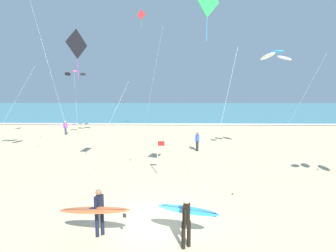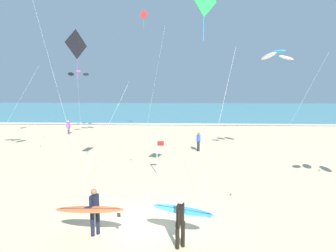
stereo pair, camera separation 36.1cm
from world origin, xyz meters
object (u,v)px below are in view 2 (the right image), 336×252
(surfer_trailing, at_px, (181,215))
(bystander_purple_top, at_px, (69,127))
(kite_arc_rose_mid, at_px, (78,73))
(bystander_blue_top, at_px, (198,142))
(surfer_lead, at_px, (92,209))
(lifeguard_flag, at_px, (158,154))
(kite_diamond_emerald_outer, at_px, (205,6))
(kite_diamond_scarlet_close, at_px, (145,22))
(kite_diamond_charcoal_far, at_px, (78,48))
(kite_arc_cobalt_extra, at_px, (278,55))

(surfer_trailing, distance_m, bystander_purple_top, 24.69)
(kite_arc_rose_mid, height_order, bystander_blue_top, kite_arc_rose_mid)
(surfer_lead, height_order, lifeguard_flag, lifeguard_flag)
(bystander_purple_top, bearing_deg, kite_diamond_emerald_outer, -53.20)
(kite_diamond_scarlet_close, distance_m, kite_diamond_emerald_outer, 18.21)
(kite_diamond_charcoal_far, bearing_deg, surfer_trailing, -47.71)
(kite_arc_rose_mid, bearing_deg, kite_diamond_scarlet_close, -18.65)
(kite_arc_cobalt_extra, bearing_deg, kite_diamond_charcoal_far, -157.47)
(kite_arc_cobalt_extra, bearing_deg, surfer_trailing, -121.57)
(surfer_trailing, height_order, kite_diamond_scarlet_close, kite_diamond_scarlet_close)
(kite_diamond_emerald_outer, distance_m, lifeguard_flag, 8.72)
(surfer_lead, bearing_deg, lifeguard_flag, 76.26)
(kite_diamond_scarlet_close, distance_m, kite_arc_cobalt_extra, 14.57)
(surfer_lead, xyz_separation_m, kite_arc_cobalt_extra, (9.93, 10.88, 6.46))
(kite_diamond_scarlet_close, bearing_deg, kite_diamond_charcoal_far, -97.33)
(surfer_trailing, bearing_deg, surfer_lead, 174.85)
(kite_diamond_charcoal_far, height_order, kite_diamond_scarlet_close, kite_diamond_scarlet_close)
(surfer_trailing, height_order, kite_diamond_charcoal_far, kite_diamond_charcoal_far)
(kite_arc_rose_mid, xyz_separation_m, bystander_blue_top, (13.53, -9.49, -6.18))
(kite_arc_rose_mid, xyz_separation_m, kite_arc_cobalt_extra, (18.83, -11.78, 0.52))
(surfer_lead, xyz_separation_m, surfer_trailing, (3.08, -0.28, -0.01))
(bystander_blue_top, relative_size, lifeguard_flag, 0.76)
(lifeguard_flag, bearing_deg, kite_arc_rose_mid, 124.23)
(kite_arc_cobalt_extra, height_order, bystander_purple_top, kite_arc_cobalt_extra)
(bystander_purple_top, relative_size, bystander_blue_top, 1.00)
(kite_diamond_charcoal_far, relative_size, lifeguard_flag, 3.93)
(surfer_lead, distance_m, bystander_purple_top, 22.99)
(kite_arc_rose_mid, distance_m, bystander_purple_top, 6.48)
(kite_arc_rose_mid, bearing_deg, bystander_blue_top, -35.06)
(kite_arc_rose_mid, xyz_separation_m, kite_diamond_scarlet_close, (8.30, -2.80, 5.08))
(kite_diamond_emerald_outer, bearing_deg, lifeguard_flag, 117.05)
(surfer_lead, height_order, kite_arc_cobalt_extra, kite_arc_cobalt_extra)
(surfer_lead, height_order, bystander_blue_top, surfer_lead)
(bystander_blue_top, bearing_deg, kite_diamond_charcoal_far, -133.57)
(surfer_lead, xyz_separation_m, kite_diamond_charcoal_far, (-2.41, 5.76, 6.25))
(kite_diamond_charcoal_far, distance_m, kite_arc_cobalt_extra, 13.36)
(kite_diamond_scarlet_close, relative_size, lifeguard_flag, 6.34)
(kite_diamond_charcoal_far, bearing_deg, bystander_blue_top, 46.43)
(kite_diamond_charcoal_far, xyz_separation_m, bystander_purple_top, (-7.25, 15.11, -6.49))
(bystander_purple_top, bearing_deg, kite_diamond_charcoal_far, -64.36)
(surfer_trailing, distance_m, kite_diamond_emerald_outer, 7.98)
(surfer_trailing, xyz_separation_m, kite_arc_rose_mid, (-11.97, 22.93, 5.95))
(surfer_lead, relative_size, kite_arc_cobalt_extra, 0.34)
(surfer_trailing, xyz_separation_m, bystander_blue_top, (1.56, 13.44, -0.23))
(kite_diamond_emerald_outer, distance_m, kite_arc_cobalt_extra, 10.22)
(kite_diamond_charcoal_far, bearing_deg, kite_arc_cobalt_extra, 22.53)
(bystander_purple_top, bearing_deg, kite_arc_rose_mid, 66.75)
(kite_diamond_emerald_outer, relative_size, bystander_blue_top, 5.88)
(kite_diamond_charcoal_far, bearing_deg, kite_arc_rose_mid, 110.99)
(bystander_blue_top, bearing_deg, surfer_trailing, -96.60)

